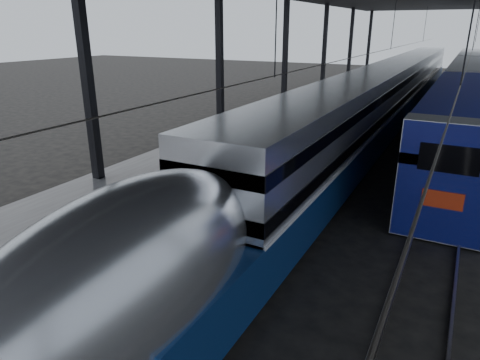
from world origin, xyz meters
The scene contains 6 objects.
ground centered at (0.00, 0.00, 0.00)m, with size 160.00×160.00×0.00m, color black.
platform centered at (-3.50, 20.00, 0.50)m, with size 6.00×80.00×1.00m, color #4C4C4F.
yellow_strip centered at (-0.70, 20.00, 1.00)m, with size 0.30×80.00×0.01m, color orange.
rails centered at (4.50, 20.00, 0.08)m, with size 6.52×80.00×0.16m.
tgv_train centered at (2.00, 25.68, 2.04)m, with size 3.04×65.20×4.36m.
second_train centered at (7.00, 34.61, 2.09)m, with size 2.99×56.05×4.12m.
Camera 1 is at (7.20, -7.04, 6.86)m, focal length 32.00 mm.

